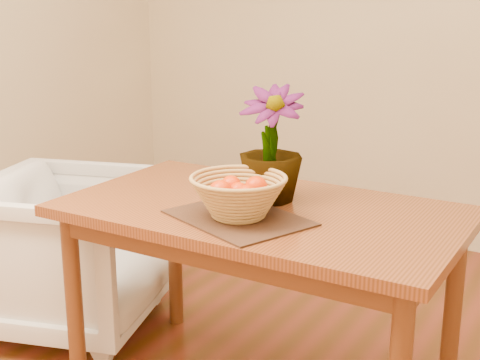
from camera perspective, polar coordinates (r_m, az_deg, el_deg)
The scene contains 7 objects.
wall_back at distance 4.07m, azimuth 15.59°, elevation 13.15°, with size 4.00×0.02×2.70m, color beige.
table at distance 2.39m, azimuth 1.81°, elevation -4.27°, with size 1.40×0.80×0.75m.
placemat at distance 2.23m, azimuth -0.13°, elevation -3.24°, with size 0.45×0.33×0.01m, color #3D2316.
wicker_basket at distance 2.21m, azimuth -0.13°, elevation -1.55°, with size 0.32×0.32×0.13m.
orange_pile at distance 2.20m, azimuth -0.13°, elevation -0.88°, with size 0.17×0.18×0.08m.
potted_plant at distance 2.38m, azimuth 2.63°, elevation 3.06°, with size 0.23×0.23×0.42m, color #1E4D16.
armchair at distance 3.11m, azimuth -14.31°, elevation -5.35°, with size 0.76×0.71×0.78m, color #7C6955.
Camera 1 is at (1.08, -1.68, 1.46)m, focal length 50.00 mm.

